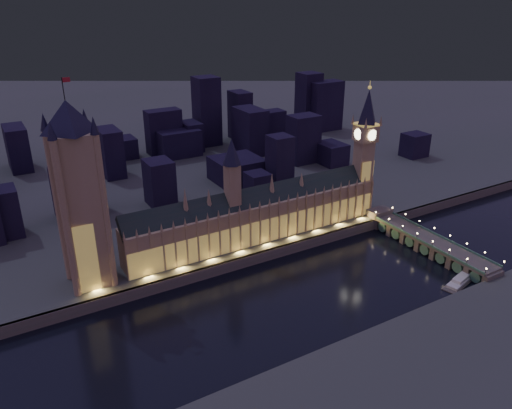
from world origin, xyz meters
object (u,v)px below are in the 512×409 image
palace_of_westminster (257,215)px  river_boat (463,278)px  westminster_bridge (425,242)px  victoria_tower (78,189)px  elizabeth_tower (365,141)px

palace_of_westminster → river_boat: palace_of_westminster is taller
westminster_bridge → victoria_tower: bearing=163.8°
palace_of_westminster → victoria_tower: bearing=179.9°
palace_of_westminster → westminster_bridge: bearing=-31.8°
elizabeth_tower → river_boat: (-4.49, -108.71, -65.36)m
palace_of_westminster → elizabeth_tower: elizabeth_tower is taller
palace_of_westminster → river_boat: (94.09, -108.54, -24.81)m
westminster_bridge → palace_of_westminster: bearing=148.2°
palace_of_westminster → river_boat: size_ratio=4.83×
westminster_bridge → river_boat: (-11.08, -43.34, -4.43)m
westminster_bridge → river_boat: bearing=-104.3°
elizabeth_tower → river_boat: elizabeth_tower is taller
palace_of_westminster → westminster_bridge: size_ratio=1.79×
river_boat → victoria_tower: bearing=153.0°
elizabeth_tower → westminster_bridge: (6.59, -65.37, -60.92)m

